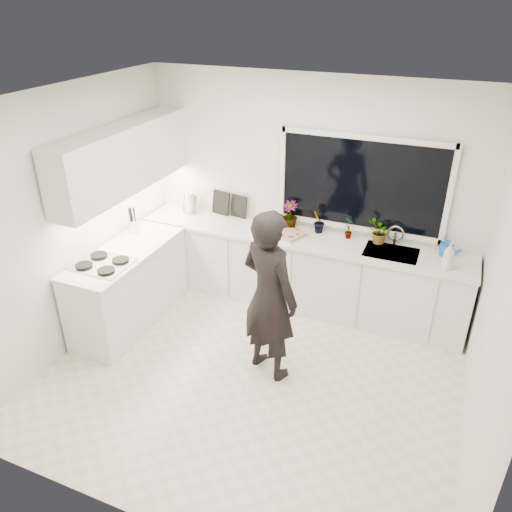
% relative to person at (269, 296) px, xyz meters
% --- Properties ---
extents(floor, '(4.00, 3.50, 0.02)m').
position_rel_person_xyz_m(floor, '(-0.12, -0.16, -0.89)').
color(floor, beige).
rests_on(floor, ground).
extents(wall_back, '(4.00, 0.02, 2.70)m').
position_rel_person_xyz_m(wall_back, '(-0.12, 1.60, 0.47)').
color(wall_back, white).
rests_on(wall_back, ground).
extents(wall_left, '(0.02, 3.50, 2.70)m').
position_rel_person_xyz_m(wall_left, '(-2.13, -0.16, 0.47)').
color(wall_left, white).
rests_on(wall_left, ground).
extents(wall_right, '(0.02, 3.50, 2.70)m').
position_rel_person_xyz_m(wall_right, '(1.89, -0.16, 0.47)').
color(wall_right, white).
rests_on(wall_right, ground).
extents(ceiling, '(4.00, 3.50, 0.02)m').
position_rel_person_xyz_m(ceiling, '(-0.12, -0.16, 1.83)').
color(ceiling, white).
rests_on(ceiling, wall_back).
extents(window, '(1.80, 0.02, 1.00)m').
position_rel_person_xyz_m(window, '(0.48, 1.57, 0.67)').
color(window, black).
rests_on(window, wall_back).
extents(base_cabinets_back, '(3.92, 0.58, 0.88)m').
position_rel_person_xyz_m(base_cabinets_back, '(-0.12, 1.29, -0.44)').
color(base_cabinets_back, white).
rests_on(base_cabinets_back, floor).
extents(base_cabinets_left, '(0.58, 1.60, 0.88)m').
position_rel_person_xyz_m(base_cabinets_left, '(-1.79, 0.19, -0.44)').
color(base_cabinets_left, white).
rests_on(base_cabinets_left, floor).
extents(countertop_back, '(3.94, 0.62, 0.04)m').
position_rel_person_xyz_m(countertop_back, '(-0.12, 1.28, 0.02)').
color(countertop_back, silver).
rests_on(countertop_back, base_cabinets_back).
extents(countertop_left, '(0.62, 1.60, 0.04)m').
position_rel_person_xyz_m(countertop_left, '(-1.79, 0.19, 0.02)').
color(countertop_left, silver).
rests_on(countertop_left, base_cabinets_left).
extents(upper_cabinets, '(0.34, 2.10, 0.70)m').
position_rel_person_xyz_m(upper_cabinets, '(-1.91, 0.54, 0.97)').
color(upper_cabinets, white).
rests_on(upper_cabinets, wall_left).
extents(sink, '(0.58, 0.42, 0.14)m').
position_rel_person_xyz_m(sink, '(0.93, 1.29, -0.01)').
color(sink, silver).
rests_on(sink, countertop_back).
extents(faucet, '(0.03, 0.03, 0.22)m').
position_rel_person_xyz_m(faucet, '(0.93, 1.49, 0.15)').
color(faucet, silver).
rests_on(faucet, countertop_back).
extents(stovetop, '(0.56, 0.48, 0.03)m').
position_rel_person_xyz_m(stovetop, '(-1.81, -0.16, 0.05)').
color(stovetop, black).
rests_on(stovetop, countertop_left).
extents(person, '(0.76, 0.64, 1.77)m').
position_rel_person_xyz_m(person, '(0.00, 0.00, 0.00)').
color(person, black).
rests_on(person, floor).
extents(pizza_tray, '(0.53, 0.47, 0.03)m').
position_rel_person_xyz_m(pizza_tray, '(-0.29, 1.26, 0.05)').
color(pizza_tray, silver).
rests_on(pizza_tray, countertop_back).
extents(pizza, '(0.48, 0.42, 0.01)m').
position_rel_person_xyz_m(pizza, '(-0.29, 1.26, 0.07)').
color(pizza, red).
rests_on(pizza, pizza_tray).
extents(watering_can, '(0.18, 0.18, 0.13)m').
position_rel_person_xyz_m(watering_can, '(1.48, 1.45, 0.10)').
color(watering_can, blue).
rests_on(watering_can, countertop_back).
extents(paper_towel_roll, '(0.14, 0.14, 0.26)m').
position_rel_person_xyz_m(paper_towel_roll, '(-1.63, 1.39, 0.17)').
color(paper_towel_roll, silver).
rests_on(paper_towel_roll, countertop_back).
extents(knife_block, '(0.15, 0.13, 0.22)m').
position_rel_person_xyz_m(knife_block, '(-1.66, 1.43, 0.15)').
color(knife_block, olive).
rests_on(knife_block, countertop_back).
extents(utensil_crock, '(0.15, 0.15, 0.16)m').
position_rel_person_xyz_m(utensil_crock, '(-1.97, 0.64, 0.12)').
color(utensil_crock, silver).
rests_on(utensil_crock, countertop_left).
extents(picture_frame_large, '(0.22, 0.06, 0.28)m').
position_rel_person_xyz_m(picture_frame_large, '(-1.01, 1.53, 0.18)').
color(picture_frame_large, black).
rests_on(picture_frame_large, countertop_back).
extents(picture_frame_small, '(0.25, 0.07, 0.30)m').
position_rel_person_xyz_m(picture_frame_small, '(-1.26, 1.53, 0.19)').
color(picture_frame_small, black).
rests_on(picture_frame_small, countertop_back).
extents(herb_plants, '(1.32, 0.32, 0.34)m').
position_rel_person_xyz_m(herb_plants, '(0.26, 1.45, 0.19)').
color(herb_plants, '#26662D').
rests_on(herb_plants, countertop_back).
extents(soap_bottles, '(0.15, 0.15, 0.30)m').
position_rel_person_xyz_m(soap_bottles, '(1.51, 1.14, 0.17)').
color(soap_bottles, '#D8BF66').
rests_on(soap_bottles, countertop_back).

